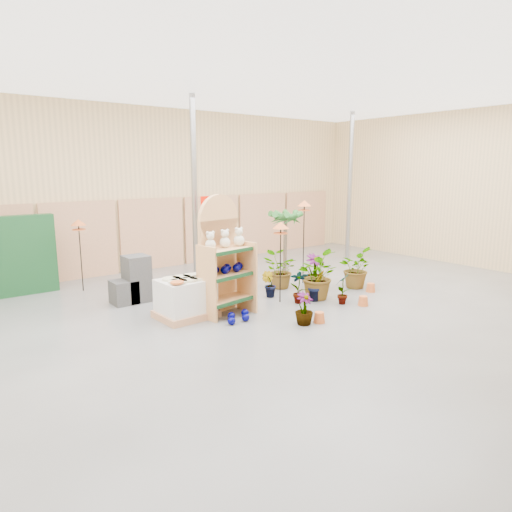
{
  "coord_description": "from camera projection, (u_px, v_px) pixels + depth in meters",
  "views": [
    {
      "loc": [
        -5.48,
        -6.0,
        2.82
      ],
      "look_at": [
        0.3,
        1.5,
        1.0
      ],
      "focal_mm": 32.0,
      "sensor_mm": 36.0,
      "label": 1
    }
  ],
  "objects": [
    {
      "name": "bird_table_right",
      "position": [
        304.0,
        206.0,
        11.05
      ],
      "size": [
        0.34,
        0.34,
        2.07
      ],
      "color": "black",
      "rests_on": "ground"
    },
    {
      "name": "potted_plant_1",
      "position": [
        316.0,
        285.0,
        9.84
      ],
      "size": [
        0.43,
        0.37,
        0.69
      ],
      "primitive_type": "imported",
      "rotation": [
        0.0,
        0.0,
        6.09
      ],
      "color": "#256323",
      "rests_on": "ground"
    },
    {
      "name": "offer_sign",
      "position": [
        210.0,
        223.0,
        10.57
      ],
      "size": [
        0.5,
        0.08,
        2.2
      ],
      "color": "gray",
      "rests_on": "ground"
    },
    {
      "name": "pallet_stack",
      "position": [
        186.0,
        298.0,
        8.73
      ],
      "size": [
        1.09,
        0.92,
        0.78
      ],
      "rotation": [
        0.0,
        0.0,
        0.04
      ],
      "color": "tan",
      "rests_on": "ground"
    },
    {
      "name": "potted_plant_7",
      "position": [
        304.0,
        309.0,
        8.33
      ],
      "size": [
        0.35,
        0.35,
        0.6
      ],
      "primitive_type": "imported",
      "rotation": [
        0.0,
        0.0,
        0.04
      ],
      "color": "#256323",
      "rests_on": "ground"
    },
    {
      "name": "potted_plant_10",
      "position": [
        355.0,
        268.0,
        10.92
      ],
      "size": [
        1.14,
        1.12,
        0.96
      ],
      "primitive_type": "imported",
      "rotation": [
        0.0,
        0.0,
        0.69
      ],
      "color": "#256323",
      "rests_on": "ground"
    },
    {
      "name": "teddy_bears",
      "position": [
        226.0,
        240.0,
        8.71
      ],
      "size": [
        0.86,
        0.22,
        0.36
      ],
      "color": "silver",
      "rests_on": "display_shelf"
    },
    {
      "name": "potted_plant_8",
      "position": [
        343.0,
        288.0,
        9.6
      ],
      "size": [
        0.42,
        0.34,
        0.68
      ],
      "primitive_type": "imported",
      "rotation": [
        0.0,
        0.0,
        3.46
      ],
      "color": "#256323",
      "rests_on": "ground"
    },
    {
      "name": "potted_plant_3",
      "position": [
        314.0,
        272.0,
        10.7
      ],
      "size": [
        0.49,
        0.49,
        0.85
      ],
      "primitive_type": "imported",
      "rotation": [
        0.0,
        0.0,
        6.27
      ],
      "color": "#256323",
      "rests_on": "ground"
    },
    {
      "name": "charcoal_planters",
      "position": [
        133.0,
        283.0,
        9.73
      ],
      "size": [
        0.8,
        0.5,
        1.0
      ],
      "color": "#313132",
      "rests_on": "ground"
    },
    {
      "name": "potted_plant_6",
      "position": [
        279.0,
        270.0,
        10.85
      ],
      "size": [
        1.05,
        1.05,
        0.89
      ],
      "primitive_type": "imported",
      "rotation": [
        0.0,
        0.0,
        2.34
      ],
      "color": "#256323",
      "rests_on": "ground"
    },
    {
      "name": "trellis_stock",
      "position": [
        7.0,
        257.0,
        10.08
      ],
      "size": [
        2.0,
        0.3,
        1.8
      ],
      "primitive_type": "cube",
      "color": "#13411E",
      "rests_on": "ground"
    },
    {
      "name": "potted_plant_0",
      "position": [
        299.0,
        287.0,
        9.66
      ],
      "size": [
        0.46,
        0.43,
        0.72
      ],
      "primitive_type": "imported",
      "rotation": [
        0.0,
        0.0,
        2.55
      ],
      "color": "#256323",
      "rests_on": "ground"
    },
    {
      "name": "bird_table_back",
      "position": [
        78.0,
        225.0,
        10.41
      ],
      "size": [
        0.34,
        0.34,
        1.69
      ],
      "color": "black",
      "rests_on": "ground"
    },
    {
      "name": "bird_table_front",
      "position": [
        281.0,
        228.0,
        9.49
      ],
      "size": [
        0.34,
        0.34,
        1.73
      ],
      "color": "black",
      "rests_on": "ground"
    },
    {
      "name": "potted_plant_5",
      "position": [
        269.0,
        284.0,
        10.13
      ],
      "size": [
        0.39,
        0.4,
        0.58
      ],
      "primitive_type": "imported",
      "rotation": [
        0.0,
        0.0,
        2.14
      ],
      "color": "#256323",
      "rests_on": "ground"
    },
    {
      "name": "potted_plant_2",
      "position": [
        316.0,
        275.0,
        9.98
      ],
      "size": [
        1.23,
        1.25,
        1.06
      ],
      "primitive_type": "imported",
      "rotation": [
        0.0,
        0.0,
        0.95
      ],
      "color": "#256323",
      "rests_on": "ground"
    },
    {
      "name": "gazing_balls_floor",
      "position": [
        238.0,
        317.0,
        8.58
      ],
      "size": [
        0.63,
        0.39,
        0.15
      ],
      "color": "#010154",
      "rests_on": "ground"
    },
    {
      "name": "gazing_balls_shelf",
      "position": [
        226.0,
        269.0,
        8.79
      ],
      "size": [
        0.86,
        0.29,
        0.16
      ],
      "color": "#010154",
      "rests_on": "display_shelf"
    },
    {
      "name": "room",
      "position": [
        262.0,
        201.0,
        8.78
      ],
      "size": [
        15.2,
        12.1,
        4.7
      ],
      "color": "#5C5C5C",
      "rests_on": "ground"
    },
    {
      "name": "display_shelf",
      "position": [
        222.0,
        260.0,
        8.86
      ],
      "size": [
        1.07,
        0.77,
        2.34
      ],
      "rotation": [
        0.0,
        0.0,
        0.16
      ],
      "color": "tan",
      "rests_on": "ground"
    },
    {
      "name": "palm",
      "position": [
        286.0,
        217.0,
        12.06
      ],
      "size": [
        0.7,
        0.7,
        1.83
      ],
      "color": "brown",
      "rests_on": "ground"
    },
    {
      "name": "potted_plant_11",
      "position": [
        242.0,
        273.0,
        10.88
      ],
      "size": [
        0.47,
        0.47,
        0.72
      ],
      "primitive_type": "imported",
      "rotation": [
        0.0,
        0.0,
        1.4
      ],
      "color": "#256323",
      "rests_on": "ground"
    }
  ]
}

